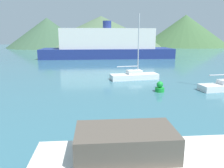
% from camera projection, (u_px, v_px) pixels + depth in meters
% --- Properties ---
extents(motorboat_near, '(9.39, 3.34, 2.54)m').
position_uv_depth(motorboat_near, '(164.00, 160.00, 8.03)').
color(motorboat_near, white).
rests_on(motorboat_near, ground_plane).
extents(sailboat_inner, '(5.58, 1.91, 7.33)m').
position_uv_depth(sailboat_inner, '(134.00, 76.00, 25.23)').
color(sailboat_inner, white).
rests_on(sailboat_inner, ground_plane).
extents(ferry_distant, '(29.18, 10.23, 7.94)m').
position_uv_depth(ferry_distant, '(107.00, 45.00, 48.11)').
color(ferry_distant, navy).
rests_on(ferry_distant, ground_plane).
extents(buoy_marker, '(0.83, 0.83, 0.96)m').
position_uv_depth(buoy_marker, '(160.00, 87.00, 19.76)').
color(buoy_marker, green).
rests_on(buoy_marker, ground_plane).
extents(hill_central, '(31.69, 31.69, 11.56)m').
position_uv_depth(hill_central, '(47.00, 33.00, 87.47)').
color(hill_central, '#38563D').
rests_on(hill_central, ground_plane).
extents(hill_east, '(55.33, 55.33, 12.84)m').
position_uv_depth(hill_east, '(101.00, 31.00, 95.15)').
color(hill_east, '#4C6647').
rests_on(hill_east, ground_plane).
extents(hill_far_east, '(37.14, 37.14, 13.40)m').
position_uv_depth(hill_far_east, '(185.00, 31.00, 95.72)').
color(hill_far_east, '#3D6038').
rests_on(hill_far_east, ground_plane).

